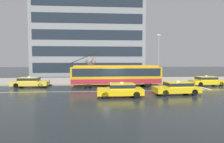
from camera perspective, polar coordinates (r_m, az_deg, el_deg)
ground_plane at (r=21.37m, az=0.56°, el=-5.70°), size 160.00×160.00×0.00m
sidewalk_slab at (r=30.32m, az=-0.82°, el=-2.87°), size 80.00×10.00×0.14m
crosswalk_stripe_edge_near at (r=24.22m, az=18.91°, el=-4.80°), size 0.44×4.40×0.01m
crosswalk_stripe_inner_a at (r=24.58m, az=20.85°, el=-4.72°), size 0.44×4.40×0.01m
crosswalk_stripe_center at (r=24.97m, az=22.73°, el=-4.64°), size 0.44×4.40×0.01m
crosswalk_stripe_inner_b at (r=25.39m, az=24.55°, el=-4.55°), size 0.44×4.40×0.01m
crosswalk_stripe_edge_far at (r=25.83m, az=26.31°, el=-4.47°), size 0.44×4.40×0.01m
lane_centre_line at (r=20.19m, az=0.84°, el=-6.23°), size 72.00×0.14×0.01m
trolleybus at (r=23.67m, az=1.35°, el=-1.07°), size 12.42×2.73×4.57m
taxi_oncoming_far at (r=19.33m, az=19.82°, el=-4.77°), size 4.60×2.06×1.39m
taxi_ahead_of_bus at (r=27.64m, az=27.80°, el=-2.55°), size 4.51×1.90×1.39m
taxi_queued_behind_bus at (r=25.43m, az=-24.52°, el=-2.96°), size 4.47×1.77×1.39m
taxi_oncoming_near at (r=17.02m, az=2.75°, el=-5.66°), size 4.27×1.86×1.39m
bus_shelter at (r=26.91m, az=-4.13°, el=0.34°), size 3.79×1.60×2.42m
pedestrian_at_shelter at (r=28.60m, az=6.06°, el=-0.13°), size 1.06×1.06×1.92m
pedestrian_approaching_curb at (r=26.09m, az=5.87°, el=-0.39°), size 1.15×1.15×1.91m
pedestrian_walking_past at (r=28.78m, az=8.89°, el=0.11°), size 1.63×1.63×1.95m
pedestrian_waiting_by_pole at (r=26.67m, az=-2.78°, el=-0.23°), size 1.38×1.38×1.92m
street_lamp at (r=27.01m, az=14.53°, el=5.17°), size 0.60×0.32×7.02m
street_tree_bare at (r=28.03m, az=-6.68°, el=0.74°), size 1.80×1.63×3.80m
office_tower_corner_left at (r=44.82m, az=-7.18°, el=15.09°), size 25.14×10.31×24.94m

